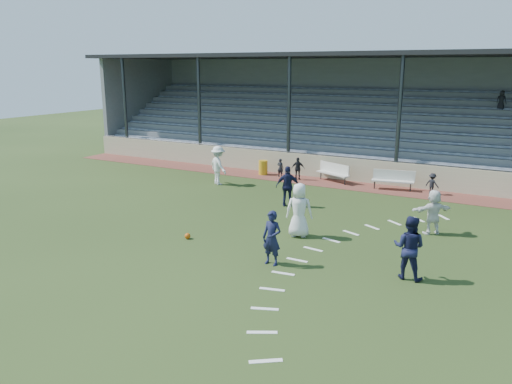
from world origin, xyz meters
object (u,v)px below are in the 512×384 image
trash_bin (263,167)px  football (188,236)px  bench_left (334,171)px  player_navy_lead (272,238)px  bench_right (393,178)px  player_white_lead (299,210)px

trash_bin → football: 11.01m
bench_left → trash_bin: size_ratio=2.52×
trash_bin → player_navy_lead: size_ratio=0.47×
bench_right → player_navy_lead: 11.37m
bench_left → bench_right: (3.17, -0.24, 0.00)m
bench_left → player_navy_lead: (2.31, -11.57, 0.26)m
trash_bin → player_white_lead: 10.43m
bench_left → trash_bin: 4.05m
trash_bin → player_navy_lead: player_navy_lead is taller
bench_left → trash_bin: bench_left is taller
bench_right → trash_bin: (-7.21, -0.03, -0.17)m
bench_right → player_navy_lead: player_navy_lead is taller
bench_left → player_white_lead: size_ratio=1.03×
trash_bin → player_navy_lead: (6.35, -11.30, 0.43)m
trash_bin → football: (2.71, -10.67, -0.31)m
bench_left → bench_right: same height
bench_left → football: size_ratio=9.76×
player_navy_lead → trash_bin: bearing=122.6°
trash_bin → football: size_ratio=3.87×
player_white_lead → player_navy_lead: bearing=77.7°
bench_right → player_white_lead: 8.64m
bench_right → player_navy_lead: size_ratio=1.21×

